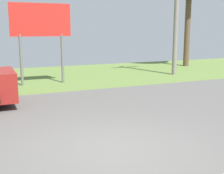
{
  "coord_description": "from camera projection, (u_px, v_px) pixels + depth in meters",
  "views": [
    {
      "loc": [
        -2.34,
        -5.42,
        2.47
      ],
      "look_at": [
        0.4,
        1.0,
        1.1
      ],
      "focal_mm": 48.66,
      "sensor_mm": 36.0,
      "label": 1
    }
  ],
  "objects": [
    {
      "name": "ground_plane",
      "position": [
        74.0,
        115.0,
        8.94
      ],
      "size": [
        40.0,
        22.0,
        0.2
      ],
      "color": "#565451"
    },
    {
      "name": "roadside_billboard",
      "position": [
        41.0,
        26.0,
        13.06
      ],
      "size": [
        2.6,
        0.12,
        3.5
      ],
      "color": "slate",
      "rests_on": "ground_plane"
    },
    {
      "name": "utility_pole",
      "position": [
        176.0,
        11.0,
        15.65
      ],
      "size": [
        1.8,
        0.24,
        6.24
      ],
      "color": "gray",
      "rests_on": "ground_plane"
    }
  ]
}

